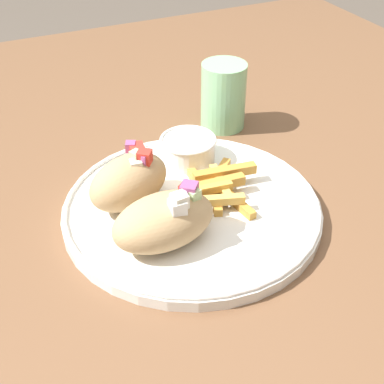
{
  "coord_description": "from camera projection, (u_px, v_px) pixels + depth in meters",
  "views": [
    {
      "loc": [
        -0.24,
        -0.52,
        1.14
      ],
      "look_at": [
        -0.02,
        -0.05,
        0.75
      ],
      "focal_mm": 50.0,
      "sensor_mm": 36.0,
      "label": 1
    }
  ],
  "objects": [
    {
      "name": "table",
      "position": [
        193.0,
        228.0,
        0.75
      ],
      "size": [
        1.3,
        1.3,
        0.72
      ],
      "color": "brown",
      "rests_on": "ground_plane"
    },
    {
      "name": "plate",
      "position": [
        192.0,
        208.0,
        0.66
      ],
      "size": [
        0.32,
        0.32,
        0.02
      ],
      "color": "white",
      "rests_on": "table"
    },
    {
      "name": "pita_sandwich_near",
      "position": [
        164.0,
        220.0,
        0.59
      ],
      "size": [
        0.13,
        0.09,
        0.07
      ],
      "rotation": [
        0.0,
        0.0,
        0.11
      ],
      "color": "tan",
      "rests_on": "plate"
    },
    {
      "name": "pita_sandwich_far",
      "position": [
        129.0,
        181.0,
        0.64
      ],
      "size": [
        0.13,
        0.1,
        0.07
      ],
      "rotation": [
        0.0,
        0.0,
        0.38
      ],
      "color": "tan",
      "rests_on": "plate"
    },
    {
      "name": "fries_pile",
      "position": [
        215.0,
        187.0,
        0.67
      ],
      "size": [
        0.12,
        0.12,
        0.03
      ],
      "color": "#E5B251",
      "rests_on": "plate"
    },
    {
      "name": "sauce_ramekin",
      "position": [
        188.0,
        148.0,
        0.73
      ],
      "size": [
        0.08,
        0.08,
        0.04
      ],
      "color": "white",
      "rests_on": "plate"
    },
    {
      "name": "water_glass",
      "position": [
        223.0,
        99.0,
        0.82
      ],
      "size": [
        0.07,
        0.07,
        0.1
      ],
      "color": "#8CCC93",
      "rests_on": "table"
    }
  ]
}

